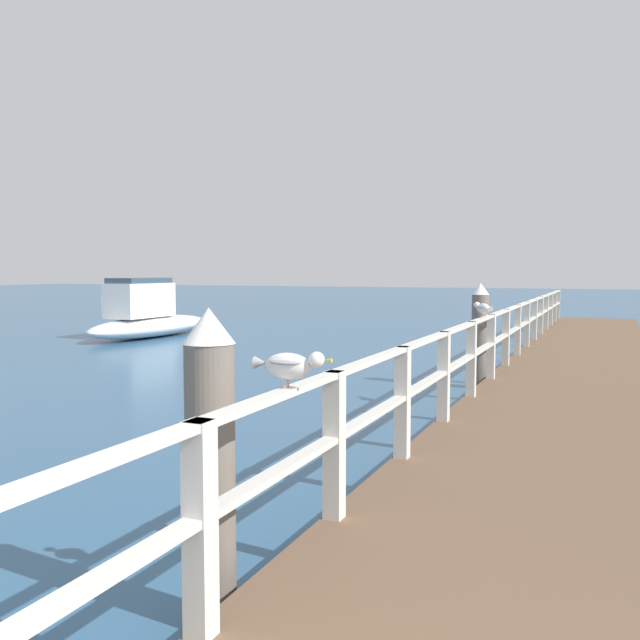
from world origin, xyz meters
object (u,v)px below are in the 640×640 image
(seagull_foreground, at_px, (289,365))
(boat_3, at_px, (148,317))
(dock_piling_near, at_px, (210,466))
(dock_piling_far, at_px, (480,335))
(seagull_background, at_px, (483,308))

(seagull_foreground, distance_m, boat_3, 17.18)
(dock_piling_near, xyz_separation_m, seagull_foreground, (0.39, 0.22, 0.57))
(dock_piling_near, xyz_separation_m, dock_piling_far, (0.00, 8.33, 0.00))
(dock_piling_far, xyz_separation_m, seagull_background, (0.37, -1.88, 0.57))
(seagull_foreground, bearing_deg, dock_piling_near, -62.45)
(boat_3, bearing_deg, dock_piling_far, 155.34)
(dock_piling_near, bearing_deg, boat_3, 129.43)
(dock_piling_near, height_order, seagull_foreground, dock_piling_near)
(boat_3, bearing_deg, seagull_foreground, 130.36)
(dock_piling_far, relative_size, seagull_background, 4.62)
(seagull_foreground, distance_m, seagull_background, 6.23)
(seagull_foreground, xyz_separation_m, boat_3, (-11.23, 12.97, -0.88))
(dock_piling_near, distance_m, boat_3, 17.07)
(seagull_foreground, bearing_deg, seagull_background, 178.69)
(dock_piling_far, xyz_separation_m, seagull_foreground, (0.39, -8.11, 0.57))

